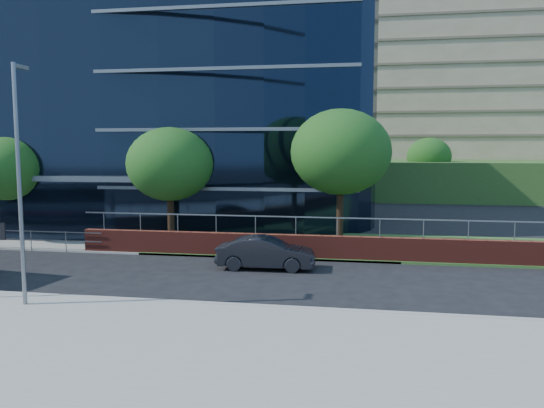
% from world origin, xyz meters
% --- Properties ---
extents(grass_verge, '(36.00, 8.00, 0.12)m').
position_xyz_m(grass_verge, '(24.00, 11.00, 0.06)').
color(grass_verge, '#2D511E').
rests_on(grass_verge, ground).
extents(glass_office, '(44.00, 23.10, 16.00)m').
position_xyz_m(glass_office, '(-4.00, 20.85, 8.00)').
color(glass_office, black).
rests_on(glass_office, ground).
extents(retaining_wall, '(34.00, 0.40, 2.11)m').
position_xyz_m(retaining_wall, '(20.00, 7.30, 0.61)').
color(retaining_wall, maroon).
rests_on(retaining_wall, ground).
extents(apartment_block, '(60.00, 42.00, 30.00)m').
position_xyz_m(apartment_block, '(32.00, 57.21, 11.11)').
color(apartment_block, '#2D511E').
rests_on(apartment_block, ground).
extents(tree_far_b, '(4.29, 4.29, 6.05)m').
position_xyz_m(tree_far_b, '(-3.00, 9.50, 4.21)').
color(tree_far_b, black).
rests_on(tree_far_b, ground).
extents(tree_far_c, '(4.62, 4.62, 6.51)m').
position_xyz_m(tree_far_c, '(7.00, 9.00, 4.54)').
color(tree_far_c, black).
rests_on(tree_far_c, ground).
extents(tree_far_d, '(5.28, 5.28, 7.44)m').
position_xyz_m(tree_far_d, '(16.00, 10.00, 5.19)').
color(tree_far_d, black).
rests_on(tree_far_d, ground).
extents(tree_dist_e, '(4.62, 4.62, 6.51)m').
position_xyz_m(tree_dist_e, '(24.00, 40.00, 4.54)').
color(tree_dist_e, black).
rests_on(tree_dist_e, ground).
extents(streetlight_east, '(0.15, 0.77, 8.00)m').
position_xyz_m(streetlight_east, '(6.00, -2.17, 4.44)').
color(streetlight_east, slate).
rests_on(streetlight_east, pavement_near).
extents(parked_car, '(4.43, 1.68, 1.44)m').
position_xyz_m(parked_car, '(12.95, 5.00, 0.72)').
color(parked_car, black).
rests_on(parked_car, ground).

